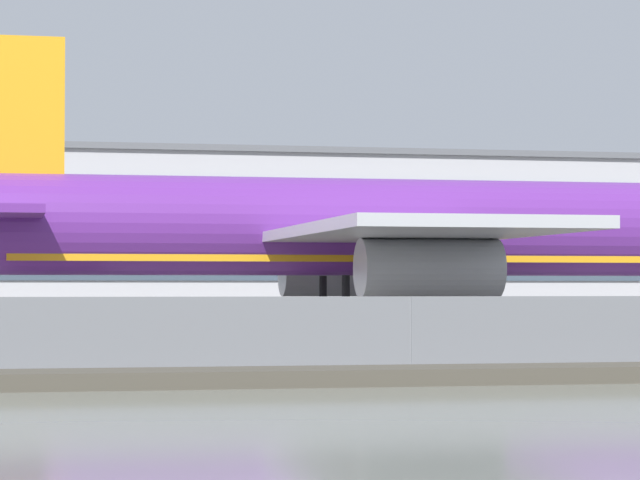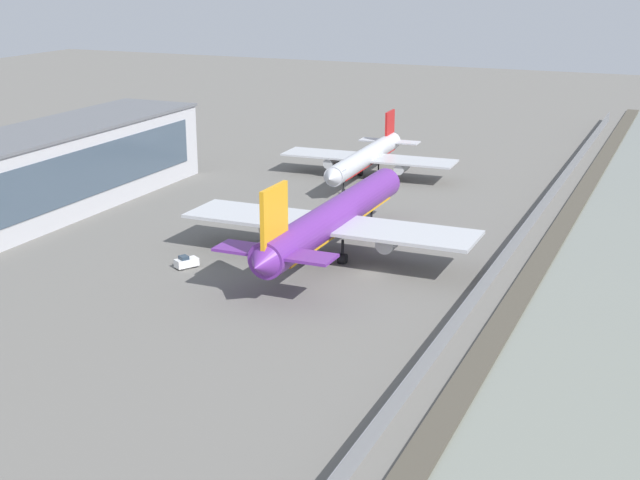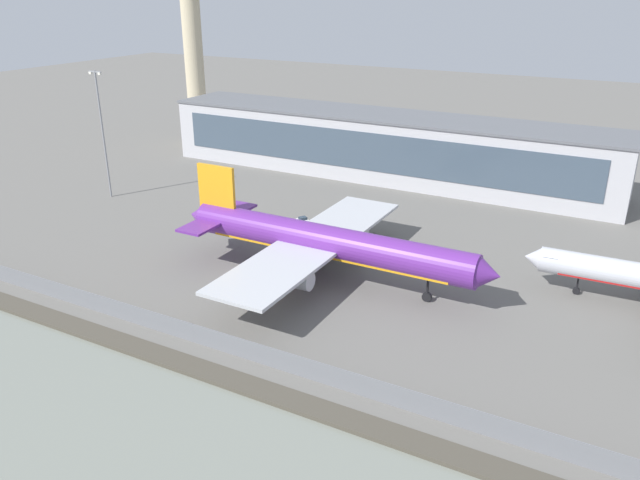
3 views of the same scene
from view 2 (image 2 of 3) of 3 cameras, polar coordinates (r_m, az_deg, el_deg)
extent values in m
plane|color=#66635E|center=(121.91, 3.23, -2.19)|extent=(500.00, 500.00, 0.00)
cube|color=#474238|center=(116.82, 12.72, -3.36)|extent=(320.00, 3.00, 0.50)
cube|color=slate|center=(117.27, 10.60, -2.60)|extent=(280.00, 0.08, 2.60)
cylinder|color=slate|center=(117.27, 10.60, -2.60)|extent=(0.10, 0.10, 2.60)
cylinder|color=slate|center=(210.98, 16.78, 5.86)|extent=(0.10, 0.10, 2.60)
cylinder|color=#602889|center=(127.97, 0.95, 1.55)|extent=(44.43, 4.91, 4.79)
cone|color=#602889|center=(149.29, 4.40, 3.81)|extent=(3.13, 4.56, 4.55)
cone|color=#602889|center=(107.57, -3.84, -1.59)|extent=(3.13, 4.32, 4.31)
cube|color=#232D3D|center=(146.31, 4.01, 3.78)|extent=(2.65, 4.08, 1.44)
cube|color=orange|center=(128.34, 0.94, 0.99)|extent=(37.77, 3.93, 0.86)
cube|color=#B7BABF|center=(130.49, -3.76, 1.56)|extent=(9.83, 21.35, 0.48)
cube|color=#B7BABF|center=(122.61, 5.16, 0.48)|extent=(9.83, 21.35, 0.48)
cylinder|color=#B7BABF|center=(131.33, -2.82, 0.97)|extent=(6.23, 2.65, 2.64)
cylinder|color=#B7BABF|center=(124.79, 4.59, 0.05)|extent=(6.23, 2.65, 2.64)
cube|color=orange|center=(109.52, -2.95, 1.40)|extent=(6.66, 0.59, 8.14)
cube|color=#602889|center=(112.53, -4.70, -0.56)|extent=(4.46, 7.83, 0.38)
cube|color=#602889|center=(109.23, -1.07, -1.06)|extent=(4.46, 7.83, 0.38)
cylinder|color=black|center=(142.96, 3.32, 1.65)|extent=(0.34, 0.34, 2.80)
cylinder|color=black|center=(143.35, 3.31, 1.11)|extent=(1.34, 0.53, 1.34)
cylinder|color=black|center=(127.28, -0.64, -0.32)|extent=(0.38, 0.38, 2.80)
cylinder|color=black|center=(127.71, -0.64, -0.92)|extent=(1.55, 1.08, 1.54)
cylinder|color=black|center=(125.41, 1.46, -0.60)|extent=(0.38, 0.38, 2.80)
cylinder|color=black|center=(125.85, 1.45, -1.20)|extent=(1.55, 1.08, 1.54)
cylinder|color=silver|center=(174.33, 2.93, 5.32)|extent=(36.04, 4.92, 3.60)
cone|color=silver|center=(156.90, 0.72, 3.98)|extent=(2.46, 3.50, 3.42)
cone|color=silver|center=(192.05, 4.74, 6.41)|extent=(2.46, 3.32, 3.24)
cube|color=#232D3D|center=(159.01, 1.03, 4.33)|extent=(2.09, 3.13, 1.08)
cube|color=#B21919|center=(174.54, 2.93, 5.00)|extent=(30.63, 4.00, 0.65)
cube|color=#B7BABF|center=(173.66, 5.83, 5.05)|extent=(8.54, 17.53, 0.36)
cube|color=#B7BABF|center=(178.91, 0.48, 5.51)|extent=(8.54, 17.53, 0.36)
cylinder|color=#B7BABF|center=(173.26, 5.28, 4.65)|extent=(5.10, 2.16, 1.98)
cylinder|color=#B7BABF|center=(177.70, 0.78, 5.04)|extent=(5.10, 2.16, 1.98)
cube|color=#B21919|center=(188.44, 4.49, 7.32)|extent=(5.40, 0.63, 6.12)
cube|color=silver|center=(188.17, 5.39, 6.25)|extent=(3.82, 6.45, 0.29)
cube|color=silver|center=(189.97, 3.55, 6.40)|extent=(3.82, 6.45, 0.29)
cylinder|color=black|center=(163.39, 1.51, 3.49)|extent=(0.25, 0.25, 2.11)
cylinder|color=black|center=(163.64, 1.51, 3.13)|extent=(1.02, 0.43, 1.01)
cylinder|color=black|center=(176.71, 3.76, 4.52)|extent=(0.29, 0.29, 2.11)
cylinder|color=black|center=(176.95, 3.75, 4.19)|extent=(1.19, 0.85, 1.16)
cylinder|color=black|center=(177.86, 2.60, 4.63)|extent=(0.29, 0.29, 2.11)
cylinder|color=black|center=(178.10, 2.59, 4.30)|extent=(1.19, 0.85, 1.16)
cube|color=white|center=(125.38, -8.54, -1.43)|extent=(3.57, 3.01, 1.11)
cube|color=#283847|center=(124.96, -8.72, -1.12)|extent=(1.62, 1.67, 0.50)
cylinder|color=black|center=(124.51, -8.79, -1.77)|extent=(0.71, 0.55, 0.70)
cylinder|color=black|center=(125.67, -9.07, -1.61)|extent=(0.71, 0.55, 0.70)
cylinder|color=black|center=(125.37, -7.98, -1.60)|extent=(0.71, 0.55, 0.70)
cylinder|color=black|center=(126.51, -8.28, -1.44)|extent=(0.71, 0.55, 0.70)
cube|color=#1E2328|center=(177.83, 1.29, 4.54)|extent=(5.39, 2.63, 2.07)
cube|color=#283847|center=(179.45, 1.46, 4.79)|extent=(1.35, 2.10, 0.83)
cube|color=orange|center=(177.58, 1.30, 4.90)|extent=(0.61, 1.10, 0.16)
cylinder|color=black|center=(179.78, 1.15, 4.41)|extent=(0.86, 0.31, 0.84)
cylinder|color=black|center=(179.28, 1.72, 4.37)|extent=(0.86, 0.31, 0.84)
cylinder|color=black|center=(176.76, 0.85, 4.19)|extent=(0.86, 0.31, 0.84)
cylinder|color=black|center=(176.26, 1.43, 4.14)|extent=(0.86, 0.31, 0.84)
cube|color=#3D4C5B|center=(139.96, -18.78, 2.69)|extent=(94.47, 0.16, 8.17)
camera|label=1|loc=(104.79, 35.81, -7.27)|focal=85.00mm
camera|label=3|loc=(155.08, 34.76, 14.32)|focal=35.00mm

